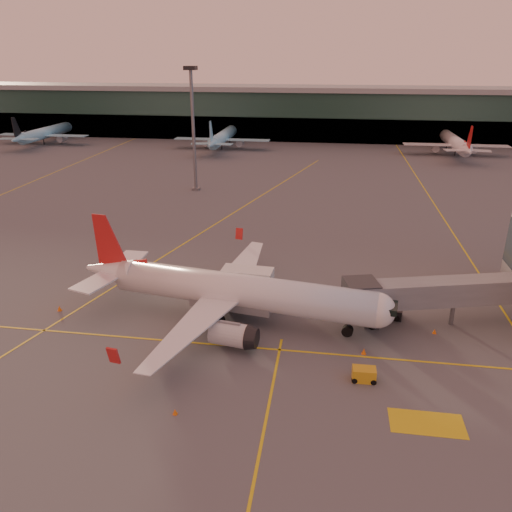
# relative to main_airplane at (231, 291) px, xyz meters

# --- Properties ---
(ground) EXTENTS (600.00, 600.00, 0.00)m
(ground) POSITION_rel_main_airplane_xyz_m (1.03, -10.41, -3.55)
(ground) COLOR #4C4F54
(ground) RESTS_ON ground
(taxi_markings) EXTENTS (100.12, 173.00, 0.01)m
(taxi_markings) POSITION_rel_main_airplane_xyz_m (-6.29, 34.08, -3.54)
(taxi_markings) COLOR yellow
(taxi_markings) RESTS_ON ground
(terminal) EXTENTS (400.00, 20.00, 17.60)m
(terminal) POSITION_rel_main_airplane_xyz_m (1.03, 131.38, 5.21)
(terminal) COLOR #19382D
(terminal) RESTS_ON ground
(mast_west_near) EXTENTS (2.40, 2.40, 25.60)m
(mast_west_near) POSITION_rel_main_airplane_xyz_m (-18.97, 55.59, 11.31)
(mast_west_near) COLOR slate
(mast_west_near) RESTS_ON ground
(distant_aircraft_row) EXTENTS (290.00, 34.00, 13.00)m
(distant_aircraft_row) POSITION_rel_main_airplane_xyz_m (-19.97, 107.59, -3.55)
(distant_aircraft_row) COLOR #8BCFE8
(distant_aircraft_row) RESTS_ON ground
(main_airplane) EXTENTS (36.12, 32.72, 10.92)m
(main_airplane) POSITION_rel_main_airplane_xyz_m (0.00, 0.00, 0.00)
(main_airplane) COLOR white
(main_airplane) RESTS_ON ground
(jet_bridge) EXTENTS (25.27, 9.50, 5.55)m
(jet_bridge) POSITION_rel_main_airplane_xyz_m (25.58, 3.12, 0.24)
(jet_bridge) COLOR slate
(jet_bridge) RESTS_ON ground
(catering_truck) EXTENTS (6.09, 3.05, 4.60)m
(catering_truck) POSITION_rel_main_airplane_xyz_m (1.26, 3.89, -0.94)
(catering_truck) COLOR #A12717
(catering_truck) RESTS_ON ground
(gpu_cart) EXTENTS (2.25, 1.34, 1.28)m
(gpu_cart) POSITION_rel_main_airplane_xyz_m (14.20, -9.33, -2.92)
(gpu_cart) COLOR gold
(gpu_cart) RESTS_ON ground
(pushback_tug) EXTENTS (3.81, 2.53, 1.81)m
(pushback_tug) POSITION_rel_main_airplane_xyz_m (17.34, 3.44, -2.81)
(pushback_tug) COLOR black
(pushback_tug) RESTS_ON ground
(cone_nose) EXTENTS (0.42, 0.42, 0.54)m
(cone_nose) POSITION_rel_main_airplane_xyz_m (22.15, 0.28, -3.29)
(cone_nose) COLOR orange
(cone_nose) RESTS_ON ground
(cone_tail) EXTENTS (0.50, 0.50, 0.63)m
(cone_tail) POSITION_rel_main_airplane_xyz_m (-20.29, -0.96, -3.24)
(cone_tail) COLOR orange
(cone_tail) RESTS_ON ground
(cone_wing_right) EXTENTS (0.41, 0.41, 0.52)m
(cone_wing_right) POSITION_rel_main_airplane_xyz_m (-1.55, -16.40, -3.30)
(cone_wing_right) COLOR orange
(cone_wing_right) RESTS_ON ground
(cone_wing_left) EXTENTS (0.38, 0.38, 0.48)m
(cone_wing_left) POSITION_rel_main_airplane_xyz_m (-2.13, 15.81, -3.32)
(cone_wing_left) COLOR orange
(cone_wing_left) RESTS_ON ground
(cone_fwd) EXTENTS (0.49, 0.49, 0.62)m
(cone_fwd) POSITION_rel_main_airplane_xyz_m (14.44, -4.89, -3.25)
(cone_fwd) COLOR orange
(cone_fwd) RESTS_ON ground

